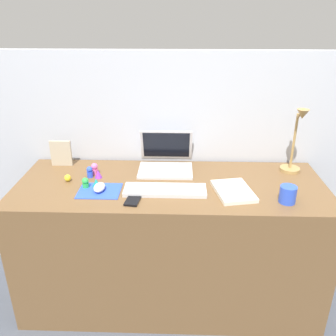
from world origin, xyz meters
name	(u,v)px	position (x,y,z in m)	size (l,w,h in m)	color
ground_plane	(170,292)	(0.00, 0.00, 0.00)	(6.00, 6.00, 0.00)	#474C56
back_wall	(172,166)	(0.00, 0.35, 0.69)	(2.82, 0.05, 1.38)	#B2B7C1
desk	(170,242)	(0.00, 0.00, 0.37)	(1.62, 0.61, 0.74)	brown
laptop	(166,159)	(-0.03, 0.21, 0.79)	(0.30, 0.28, 0.20)	silver
keyboard	(165,190)	(-0.02, -0.09, 0.75)	(0.41, 0.13, 0.02)	silver
mousepad	(100,191)	(-0.35, -0.10, 0.74)	(0.21, 0.17, 0.00)	blue
mouse	(99,187)	(-0.35, -0.09, 0.76)	(0.06, 0.10, 0.03)	silver
cell_phone	(134,199)	(-0.17, -0.18, 0.74)	(0.06, 0.13, 0.01)	black
desk_lamp	(296,143)	(0.67, 0.16, 0.92)	(0.11, 0.15, 0.38)	#A5844C
notebook_pad	(233,191)	(0.32, -0.09, 0.75)	(0.17, 0.24, 0.02)	silver
picture_frame	(61,153)	(-0.64, 0.22, 0.81)	(0.12, 0.02, 0.15)	#B2A58C
coffee_mug	(288,194)	(0.56, -0.18, 0.78)	(0.08, 0.08, 0.08)	blue
toy_figurine_teal	(96,183)	(-0.38, -0.05, 0.76)	(0.04, 0.04, 0.05)	teal
toy_figurine_pink	(95,168)	(-0.42, 0.11, 0.77)	(0.04, 0.04, 0.06)	pink
toy_figurine_blue	(90,172)	(-0.44, 0.07, 0.77)	(0.03, 0.03, 0.06)	blue
toy_figurine_green	(85,183)	(-0.43, -0.06, 0.77)	(0.03, 0.03, 0.06)	green
toy_figurine_purple	(98,174)	(-0.39, 0.06, 0.76)	(0.04, 0.04, 0.04)	purple
toy_figurine_yellow	(68,178)	(-0.55, 0.01, 0.76)	(0.03, 0.03, 0.04)	yellow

